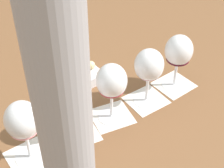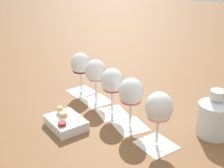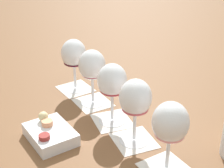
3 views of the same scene
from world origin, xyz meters
name	(u,v)px [view 3 (image 3 of 3)]	position (x,y,z in m)	size (l,w,h in m)	color
ground_plane	(112,121)	(0.00, 0.00, 0.00)	(8.00, 8.00, 0.00)	brown
tasting_card_1	(134,140)	(-0.10, 0.05, 0.00)	(0.14, 0.14, 0.00)	silver
tasting_card_2	(112,120)	(0.00, 0.00, 0.00)	(0.15, 0.14, 0.00)	silver
tasting_card_3	(93,102)	(0.10, -0.06, 0.00)	(0.14, 0.14, 0.00)	silver
tasting_card_4	(76,89)	(0.21, -0.11, 0.00)	(0.14, 0.14, 0.00)	silver
wine_glass_0	(170,126)	(-0.21, 0.11, 0.12)	(0.08, 0.08, 0.17)	white
wine_glass_1	(135,100)	(-0.10, 0.05, 0.12)	(0.08, 0.08, 0.17)	white
wine_glass_2	(112,83)	(0.00, 0.00, 0.12)	(0.08, 0.08, 0.17)	white
wine_glass_3	(92,68)	(0.10, -0.06, 0.12)	(0.08, 0.08, 0.17)	white
wine_glass_4	(74,56)	(0.21, -0.11, 0.12)	(0.08, 0.08, 0.17)	white
snack_dish	(50,133)	(0.09, 0.16, 0.02)	(0.16, 0.15, 0.06)	silver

